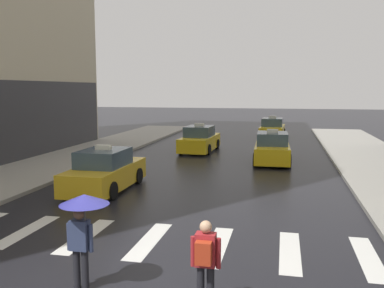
# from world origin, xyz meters

# --- Properties ---
(crosswalk_markings) EXTENTS (11.30, 2.80, 0.01)m
(crosswalk_markings) POSITION_xyz_m (-0.00, 3.00, 0.00)
(crosswalk_markings) COLOR silver
(crosswalk_markings) RESTS_ON ground
(taxi_lead) EXTENTS (1.97, 4.56, 1.80)m
(taxi_lead) POSITION_xyz_m (-3.42, 8.00, 0.72)
(taxi_lead) COLOR gold
(taxi_lead) RESTS_ON ground
(taxi_second) EXTENTS (2.03, 4.59, 1.80)m
(taxi_second) POSITION_xyz_m (2.80, 15.95, 0.72)
(taxi_second) COLOR yellow
(taxi_second) RESTS_ON ground
(taxi_third) EXTENTS (2.07, 4.60, 1.80)m
(taxi_third) POSITION_xyz_m (-1.82, 19.00, 0.72)
(taxi_third) COLOR yellow
(taxi_third) RESTS_ON ground
(taxi_fourth) EXTENTS (2.06, 4.60, 1.80)m
(taxi_fourth) POSITION_xyz_m (2.49, 27.49, 0.72)
(taxi_fourth) COLOR yellow
(taxi_fourth) RESTS_ON ground
(pedestrian_with_umbrella) EXTENTS (0.96, 0.96, 1.94)m
(pedestrian_with_umbrella) POSITION_xyz_m (-0.40, 0.12, 1.52)
(pedestrian_with_umbrella) COLOR black
(pedestrian_with_umbrella) RESTS_ON ground
(pedestrian_with_backpack) EXTENTS (0.55, 0.43, 1.65)m
(pedestrian_with_backpack) POSITION_xyz_m (2.07, -0.15, 0.97)
(pedestrian_with_backpack) COLOR black
(pedestrian_with_backpack) RESTS_ON ground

